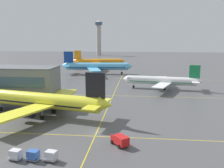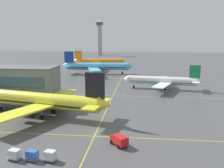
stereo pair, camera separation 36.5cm
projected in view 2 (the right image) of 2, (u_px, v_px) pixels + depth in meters
name	position (u px, v px, depth m)	size (l,w,h in m)	color
ground_plane	(96.00, 133.00, 57.65)	(600.00, 600.00, 0.00)	#4C4C4F
airliner_front_gate	(42.00, 100.00, 69.12)	(40.39, 34.33, 12.66)	yellow
airliner_second_row	(162.00, 81.00, 104.50)	(32.86, 28.08, 10.22)	white
airliner_third_row	(97.00, 66.00, 146.45)	(41.37, 35.55, 12.85)	#5BB7E5
airliner_far_left_stand	(99.00, 62.00, 178.77)	(37.26, 31.83, 11.59)	orange
taxiway_markings	(113.00, 96.00, 93.58)	(145.57, 127.98, 0.01)	yellow
service_truck_red_van	(119.00, 140.00, 50.84)	(4.01, 4.36, 2.10)	red
baggage_cart_row_leftmost	(15.00, 154.00, 44.94)	(2.86, 2.02, 1.86)	#99999E
baggage_cart_row_second	(32.00, 155.00, 44.64)	(2.86, 2.02, 1.86)	#99999E
baggage_cart_row_middle	(50.00, 156.00, 44.44)	(2.86, 2.02, 1.86)	#99999E
control_tower	(100.00, 35.00, 287.54)	(8.82, 8.82, 38.68)	#ADA89E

